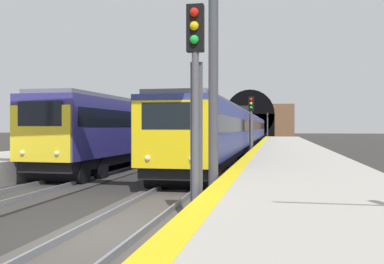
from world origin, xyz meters
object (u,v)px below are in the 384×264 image
Objects in this scene: train_main_approaching at (242,129)px; overhead_signal_gantry at (70,22)px; train_adjacent_platform at (195,128)px; railway_signal_mid at (251,121)px; railway_signal_far at (267,123)px; railway_signal_near at (195,96)px.

train_main_approaching is 34.21m from overhead_signal_gantry.
train_main_approaching is 5.20m from train_adjacent_platform.
railway_signal_mid is 59.71m from railway_signal_far.
train_main_approaching is 11.51× the size of railway_signal_far.
railway_signal_far is 78.94m from overhead_signal_gantry.
train_adjacent_platform is at bearing -92.39° from train_main_approaching.
railway_signal_far reaches higher than railway_signal_near.
railway_signal_far reaches higher than train_adjacent_platform.
railway_signal_far is at bearing 177.94° from train_main_approaching.
overhead_signal_gantry reaches higher than railway_signal_far.
train_adjacent_platform is at bearing -155.18° from railway_signal_mid.
railway_signal_near is 81.43m from railway_signal_far.
railway_signal_near is 5.70m from overhead_signal_gantry.
railway_signal_near is at bearing 0.00° from railway_signal_far.
railway_signal_mid is at bearing 26.37° from train_adjacent_platform.
railway_signal_near is 1.11× the size of railway_signal_mid.
overhead_signal_gantry is (2.64, 4.39, 2.50)m from railway_signal_near.
overhead_signal_gantry is at bearing -121.08° from railway_signal_near.
train_adjacent_platform reaches higher than railway_signal_mid.
overhead_signal_gantry reaches higher than train_adjacent_platform.
railway_signal_mid is 0.51× the size of overhead_signal_gantry.
railway_signal_far is at bearing 172.65° from train_adjacent_platform.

